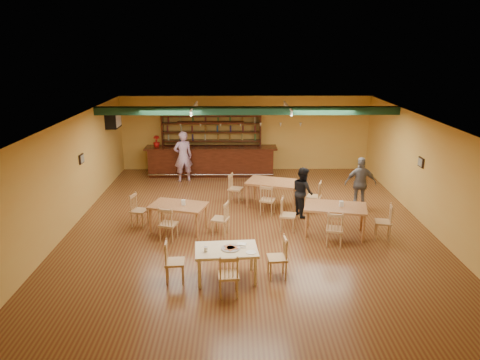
{
  "coord_description": "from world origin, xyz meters",
  "views": [
    {
      "loc": [
        -0.37,
        -12.16,
        4.99
      ],
      "look_at": [
        -0.26,
        0.6,
        1.15
      ],
      "focal_mm": 34.05,
      "sensor_mm": 36.0,
      "label": 1
    }
  ],
  "objects_px": {
    "dining_table_c": "(179,217)",
    "patron_right_a": "(303,192)",
    "bar_counter": "(211,161)",
    "patron_bar": "(183,156)",
    "dining_table_b": "(274,194)",
    "dining_table_d": "(335,220)",
    "near_table": "(226,264)"
  },
  "relations": [
    {
      "from": "dining_table_c",
      "to": "patron_right_a",
      "type": "bearing_deg",
      "value": 33.11
    },
    {
      "from": "bar_counter",
      "to": "dining_table_c",
      "type": "height_order",
      "value": "bar_counter"
    },
    {
      "from": "patron_bar",
      "to": "dining_table_c",
      "type": "bearing_deg",
      "value": 76.43
    },
    {
      "from": "dining_table_c",
      "to": "patron_right_a",
      "type": "height_order",
      "value": "patron_right_a"
    },
    {
      "from": "dining_table_c",
      "to": "dining_table_b",
      "type": "bearing_deg",
      "value": 50.38
    },
    {
      "from": "dining_table_d",
      "to": "patron_right_a",
      "type": "distance_m",
      "value": 1.63
    },
    {
      "from": "bar_counter",
      "to": "patron_right_a",
      "type": "bearing_deg",
      "value": -56.19
    },
    {
      "from": "dining_table_c",
      "to": "patron_right_a",
      "type": "relative_size",
      "value": 1.01
    },
    {
      "from": "near_table",
      "to": "bar_counter",
      "type": "bearing_deg",
      "value": 90.68
    },
    {
      "from": "dining_table_b",
      "to": "patron_right_a",
      "type": "bearing_deg",
      "value": -26.23
    },
    {
      "from": "patron_bar",
      "to": "patron_right_a",
      "type": "relative_size",
      "value": 1.27
    },
    {
      "from": "patron_bar",
      "to": "dining_table_d",
      "type": "bearing_deg",
      "value": 114.31
    },
    {
      "from": "dining_table_d",
      "to": "patron_bar",
      "type": "distance_m",
      "value": 6.88
    },
    {
      "from": "dining_table_b",
      "to": "dining_table_c",
      "type": "bearing_deg",
      "value": -126.6
    },
    {
      "from": "dining_table_b",
      "to": "near_table",
      "type": "relative_size",
      "value": 1.23
    },
    {
      "from": "patron_bar",
      "to": "patron_right_a",
      "type": "xyz_separation_m",
      "value": [
        3.96,
        -3.61,
        -0.21
      ]
    },
    {
      "from": "dining_table_c",
      "to": "dining_table_d",
      "type": "xyz_separation_m",
      "value": [
        4.25,
        -0.32,
        0.03
      ]
    },
    {
      "from": "dining_table_b",
      "to": "near_table",
      "type": "distance_m",
      "value": 4.88
    },
    {
      "from": "dining_table_d",
      "to": "dining_table_c",
      "type": "bearing_deg",
      "value": -172.38
    },
    {
      "from": "patron_bar",
      "to": "near_table",
      "type": "bearing_deg",
      "value": 84.98
    },
    {
      "from": "dining_table_c",
      "to": "dining_table_d",
      "type": "relative_size",
      "value": 0.92
    },
    {
      "from": "bar_counter",
      "to": "patron_right_a",
      "type": "xyz_separation_m",
      "value": [
        2.97,
        -4.43,
        0.18
      ]
    },
    {
      "from": "dining_table_c",
      "to": "patron_bar",
      "type": "relative_size",
      "value": 0.79
    },
    {
      "from": "dining_table_d",
      "to": "patron_bar",
      "type": "bearing_deg",
      "value": 144.54
    },
    {
      "from": "near_table",
      "to": "patron_right_a",
      "type": "bearing_deg",
      "value": 55.74
    },
    {
      "from": "dining_table_c",
      "to": "bar_counter",
      "type": "bearing_deg",
      "value": 99.49
    },
    {
      "from": "bar_counter",
      "to": "patron_right_a",
      "type": "distance_m",
      "value": 5.34
    },
    {
      "from": "dining_table_d",
      "to": "near_table",
      "type": "height_order",
      "value": "dining_table_d"
    },
    {
      "from": "dining_table_c",
      "to": "near_table",
      "type": "distance_m",
      "value": 3.07
    },
    {
      "from": "dining_table_d",
      "to": "bar_counter",
      "type": "bearing_deg",
      "value": 133.76
    },
    {
      "from": "bar_counter",
      "to": "near_table",
      "type": "bearing_deg",
      "value": -84.76
    },
    {
      "from": "dining_table_b",
      "to": "dining_table_d",
      "type": "relative_size",
      "value": 1.02
    }
  ]
}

